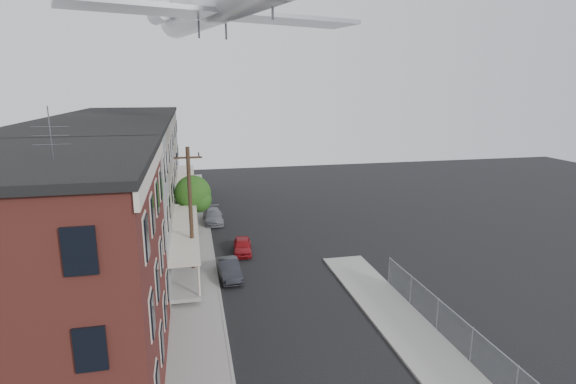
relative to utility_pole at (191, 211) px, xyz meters
name	(u,v)px	position (x,y,z in m)	size (l,w,h in m)	color
sidewalk_left	(194,246)	(0.10, 6.00, -4.61)	(3.00, 62.00, 0.12)	gray
sidewalk_right	(430,355)	(11.10, -12.00, -4.61)	(3.00, 26.00, 0.12)	gray
curb_left	(212,245)	(1.55, 6.00, -4.60)	(0.15, 62.00, 0.14)	gray
curb_right	(402,358)	(9.65, -12.00, -4.60)	(0.15, 26.00, 0.14)	gray
corner_building	(29,281)	(-6.40, -11.00, 0.49)	(10.31, 12.30, 12.15)	#371811
row_house_a	(83,217)	(-6.36, -1.50, 0.45)	(11.98, 7.00, 10.30)	slate
row_house_b	(103,191)	(-6.36, 5.50, 0.45)	(11.98, 7.00, 10.30)	slate
row_house_c	(117,174)	(-6.36, 12.50, 0.45)	(11.98, 7.00, 10.30)	slate
row_house_d	(127,162)	(-6.36, 19.50, 0.45)	(11.98, 7.00, 10.30)	slate
row_house_e	(135,152)	(-6.36, 26.50, 0.45)	(11.98, 7.00, 10.30)	slate
chainlink_fence	(471,345)	(12.60, -13.00, -3.68)	(0.06, 18.06, 1.90)	gray
utility_pole	(191,211)	(0.00, 0.00, 0.00)	(1.80, 0.26, 9.00)	black
street_tree	(194,195)	(0.33, 9.92, -1.22)	(3.22, 3.20, 5.20)	black
car_near	(242,246)	(3.80, 3.78, -4.08)	(1.41, 3.50, 1.19)	maroon
car_mid	(229,269)	(2.37, -0.72, -4.05)	(1.32, 3.80, 1.25)	black
car_far	(213,216)	(2.00, 12.62, -4.03)	(1.80, 4.42, 1.28)	slate
airplane	(213,5)	(2.65, 11.10, 14.81)	(24.70, 28.25, 8.17)	silver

